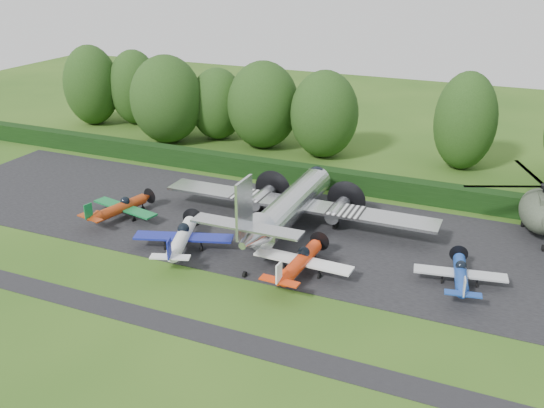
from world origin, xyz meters
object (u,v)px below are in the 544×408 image
at_px(light_plane_blue, 461,274).
at_px(helicopter, 542,208).
at_px(light_plane_white, 182,238).
at_px(light_plane_orange, 300,262).
at_px(light_plane_red, 121,208).
at_px(transport_plane, 290,206).

bearing_deg(light_plane_blue, helicopter, 77.50).
xyz_separation_m(light_plane_white, light_plane_orange, (9.90, 0.10, -0.05)).
relative_size(light_plane_red, light_plane_white, 0.88).
relative_size(light_plane_blue, helicopter, 0.43).
height_order(light_plane_orange, light_plane_blue, light_plane_orange).
relative_size(light_plane_white, helicopter, 0.53).
distance_m(light_plane_orange, light_plane_blue, 11.34).
xyz_separation_m(light_plane_orange, light_plane_blue, (10.93, 3.03, -0.17)).
bearing_deg(helicopter, light_plane_blue, -104.45).
bearing_deg(helicopter, light_plane_orange, -128.89).
height_order(transport_plane, light_plane_orange, transport_plane).
bearing_deg(light_plane_orange, light_plane_red, 167.65).
bearing_deg(light_plane_white, light_plane_blue, 26.88).
height_order(light_plane_red, light_plane_orange, light_plane_orange).
bearing_deg(transport_plane, light_plane_white, -129.72).
distance_m(light_plane_white, light_plane_blue, 21.07).
relative_size(light_plane_orange, light_plane_blue, 1.16).
height_order(light_plane_red, light_plane_white, light_plane_white).
distance_m(light_plane_white, light_plane_orange, 9.90).
xyz_separation_m(light_plane_blue, helicopter, (4.84, 11.80, 1.28)).
relative_size(transport_plane, light_plane_red, 3.36).
distance_m(light_plane_red, light_plane_white, 8.96).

